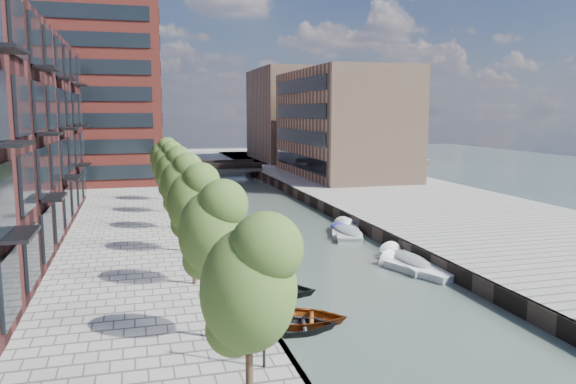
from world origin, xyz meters
name	(u,v)px	position (x,y,z in m)	size (l,w,h in m)	color
water	(263,216)	(0.00, 40.00, 0.00)	(300.00, 300.00, 0.00)	#38473F
quay_right	(420,204)	(16.00, 40.00, 0.50)	(20.00, 140.00, 1.00)	gray
quay_wall_left	(196,214)	(-6.10, 40.00, 0.50)	(0.25, 140.00, 1.00)	#332823
quay_wall_right	(326,208)	(6.10, 40.00, 0.50)	(0.25, 140.00, 1.00)	#332823
far_closure	(194,159)	(0.00, 100.00, 0.50)	(80.00, 40.00, 1.00)	gray
tower	(82,59)	(-17.00, 65.00, 16.00)	(18.00, 18.00, 30.00)	maroon
tan_block_near	(342,123)	(16.00, 62.00, 8.00)	(12.00, 25.00, 14.00)	#A47F65
tan_block_far	(290,115)	(16.00, 88.00, 9.00)	(12.00, 20.00, 16.00)	#A47F65
bridge	(214,168)	(0.00, 72.00, 1.39)	(13.00, 6.00, 1.30)	gray
tree_0	(248,281)	(-8.50, 4.00, 5.31)	(2.50, 2.50, 5.95)	#382619
tree_1	(211,227)	(-8.50, 11.00, 5.31)	(2.50, 2.50, 5.95)	#382619
tree_2	(192,199)	(-8.50, 18.00, 5.31)	(2.50, 2.50, 5.95)	#382619
tree_3	(181,182)	(-8.50, 25.00, 5.31)	(2.50, 2.50, 5.95)	#382619
tree_4	(173,170)	(-8.50, 32.00, 5.31)	(2.50, 2.50, 5.95)	#382619
tree_5	(167,162)	(-8.50, 39.00, 5.31)	(2.50, 2.50, 5.95)	#382619
tree_6	(163,156)	(-8.50, 46.00, 5.31)	(2.50, 2.50, 5.95)	#382619
lamp_0	(264,295)	(-7.20, 8.00, 3.51)	(0.24, 0.24, 4.12)	black
lamp_1	(205,213)	(-7.20, 24.00, 3.51)	(0.24, 0.24, 4.12)	black
lamp_2	(182,181)	(-7.20, 40.00, 3.51)	(0.24, 0.24, 4.12)	black
sloop_0	(288,331)	(-4.94, 13.18, 0.00)	(3.12, 4.38, 0.91)	black
sloop_1	(271,295)	(-4.50, 18.17, 0.00)	(3.41, 4.77, 0.99)	black
sloop_2	(294,324)	(-4.44, 13.93, 0.00)	(3.45, 4.84, 1.00)	#81350E
sloop_3	(215,233)	(-5.20, 34.26, 0.00)	(3.02, 4.22, 0.87)	white
sloop_4	(204,215)	(-5.17, 42.04, 0.00)	(2.95, 4.13, 0.85)	black
motorboat_1	(406,261)	(5.11, 21.63, 0.21)	(1.86, 5.29, 1.76)	silver
motorboat_2	(412,269)	(4.83, 20.27, 0.10)	(3.39, 5.29, 1.67)	white
motorboat_3	(343,230)	(4.64, 31.50, 0.20)	(3.25, 5.23, 1.65)	silver
motorboat_4	(347,233)	(4.57, 30.44, 0.22)	(3.33, 5.70, 1.80)	#ACADAB
car	(321,173)	(11.64, 57.86, 1.75)	(1.76, 4.38, 1.49)	silver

